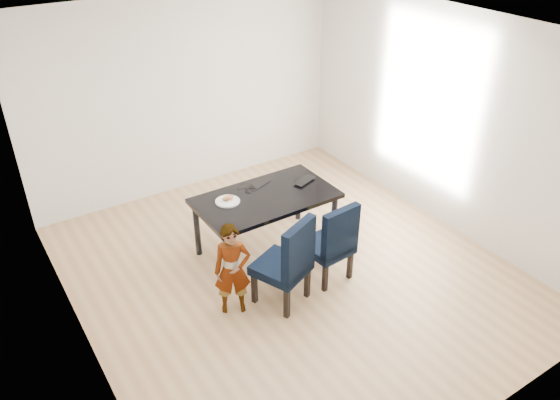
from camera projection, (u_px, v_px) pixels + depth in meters
floor at (290, 271)px, 6.26m from camera, size 4.50×5.00×0.01m
ceiling at (292, 31)px, 4.87m from camera, size 4.50×5.00×0.01m
wall_back at (187, 95)px, 7.36m from camera, size 4.50×0.01×2.70m
wall_front at (494, 306)px, 3.76m from camera, size 4.50×0.01×2.70m
wall_left at (65, 235)px, 4.50m from camera, size 0.01×5.00×2.70m
wall_right at (444, 120)px, 6.62m from camera, size 0.01×5.00×2.70m
dining_table at (266, 224)px, 6.42m from camera, size 1.60×0.90×0.75m
chair_left at (281, 260)px, 5.58m from camera, size 0.65×0.66×1.02m
chair_right at (327, 240)px, 5.94m from camera, size 0.50×0.52×0.97m
child at (232, 270)px, 5.45m from camera, size 0.44×0.38×1.02m
plate at (228, 201)px, 6.12m from camera, size 0.34×0.34×0.02m
sandwich at (228, 198)px, 6.12m from camera, size 0.15×0.08×0.06m
laptop at (301, 180)px, 6.54m from camera, size 0.35×0.28×0.02m
cable_tangle at (251, 190)px, 6.34m from camera, size 0.15×0.15×0.01m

